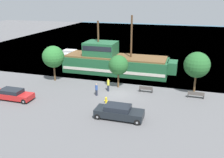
{
  "coord_description": "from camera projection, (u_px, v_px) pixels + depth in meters",
  "views": [
    {
      "loc": [
        7.77,
        -28.3,
        11.86
      ],
      "look_at": [
        -1.43,
        2.0,
        1.2
      ],
      "focal_mm": 40.0,
      "sensor_mm": 36.0,
      "label": 1
    }
  ],
  "objects": [
    {
      "name": "bench_promenade_west",
      "position": [
        146.0,
        89.0,
        31.96
      ],
      "size": [
        1.73,
        0.45,
        0.85
      ],
      "color": "#4C4742",
      "rests_on": "ground_plane"
    },
    {
      "name": "water_surface",
      "position": [
        159.0,
        39.0,
        71.49
      ],
      "size": [
        80.0,
        80.0,
        0.0
      ],
      "primitive_type": "plane",
      "color": "#38667F",
      "rests_on": "ground"
    },
    {
      "name": "parked_car_curb_front",
      "position": [
        119.0,
        112.0,
        25.06
      ],
      "size": [
        4.9,
        1.92,
        1.43
      ],
      "color": "black",
      "rests_on": "ground_plane"
    },
    {
      "name": "ground_plane",
      "position": [
        118.0,
        94.0,
        31.59
      ],
      "size": [
        160.0,
        160.0,
        0.0
      ],
      "primitive_type": "plane",
      "color": "#5B5B5E"
    },
    {
      "name": "fire_hydrant",
      "position": [
        106.0,
        100.0,
        28.72
      ],
      "size": [
        0.42,
        0.25,
        0.76
      ],
      "color": "yellow",
      "rests_on": "ground_plane"
    },
    {
      "name": "pirate_ship",
      "position": [
        114.0,
        62.0,
        39.78
      ],
      "size": [
        17.76,
        4.91,
        9.08
      ],
      "color": "#1E5633",
      "rests_on": "water_surface"
    },
    {
      "name": "tree_row_east",
      "position": [
        53.0,
        57.0,
        35.4
      ],
      "size": [
        3.11,
        3.11,
        5.12
      ],
      "color": "brown",
      "rests_on": "ground_plane"
    },
    {
      "name": "tree_row_mideast",
      "position": [
        118.0,
        65.0,
        32.89
      ],
      "size": [
        2.63,
        2.63,
        4.43
      ],
      "color": "brown",
      "rests_on": "ground_plane"
    },
    {
      "name": "moored_boat_dockside",
      "position": [
        72.0,
        55.0,
        49.84
      ],
      "size": [
        6.12,
        2.15,
        1.54
      ],
      "color": "silver",
      "rests_on": "water_surface"
    },
    {
      "name": "pedestrian_walking_far",
      "position": [
        108.0,
        85.0,
        32.2
      ],
      "size": [
        0.32,
        0.32,
        1.72
      ],
      "color": "#232838",
      "rests_on": "ground_plane"
    },
    {
      "name": "parked_car_curb_mid",
      "position": [
        13.0,
        94.0,
        29.7
      ],
      "size": [
        4.95,
        1.82,
        1.29
      ],
      "color": "#B21E1E",
      "rests_on": "ground_plane"
    },
    {
      "name": "bench_promenade_east",
      "position": [
        196.0,
        95.0,
        30.14
      ],
      "size": [
        1.92,
        0.45,
        0.85
      ],
      "color": "#4C4742",
      "rests_on": "ground_plane"
    },
    {
      "name": "tree_row_midwest",
      "position": [
        197.0,
        65.0,
        30.59
      ],
      "size": [
        3.19,
        3.19,
        5.34
      ],
      "color": "brown",
      "rests_on": "ground_plane"
    },
    {
      "name": "pedestrian_walking_near",
      "position": [
        96.0,
        90.0,
        30.85
      ],
      "size": [
        0.32,
        0.32,
        1.55
      ],
      "color": "#232838",
      "rests_on": "ground_plane"
    }
  ]
}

